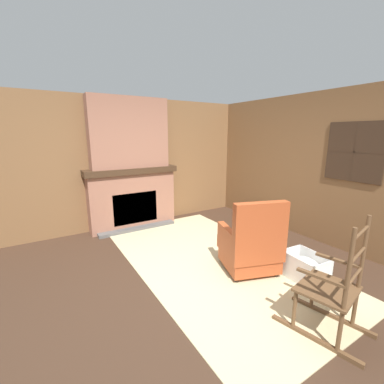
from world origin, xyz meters
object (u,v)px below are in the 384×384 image
oil_lamp_vase (95,165)px  decorative_plate_on_mantel (127,161)px  rocking_chair (331,293)px  storage_case (156,163)px  laundry_basket (305,267)px  armchair (251,247)px  firewood_stack (252,218)px

oil_lamp_vase → decorative_plate_on_mantel: (-0.02, 0.60, 0.04)m
rocking_chair → oil_lamp_vase: oil_lamp_vase is taller
storage_case → laundry_basket: bearing=12.4°
armchair → rocking_chair: bearing=-168.3°
oil_lamp_vase → laundry_basket: bearing=31.5°
armchair → oil_lamp_vase: size_ratio=3.85×
rocking_chair → firewood_stack: size_ratio=2.52×
oil_lamp_vase → storage_case: 1.21m
laundry_basket → oil_lamp_vase: 3.78m
oil_lamp_vase → decorative_plate_on_mantel: oil_lamp_vase is taller
rocking_chair → firewood_stack: 3.02m
firewood_stack → laundry_basket: size_ratio=0.85×
firewood_stack → oil_lamp_vase: bearing=-112.6°
armchair → laundry_basket: (0.51, 0.46, -0.19)m
firewood_stack → decorative_plate_on_mantel: bearing=-118.3°
laundry_basket → decorative_plate_on_mantel: size_ratio=1.96×
armchair → oil_lamp_vase: oil_lamp_vase is taller
oil_lamp_vase → decorative_plate_on_mantel: 0.60m
laundry_basket → storage_case: size_ratio=2.08×
oil_lamp_vase → decorative_plate_on_mantel: size_ratio=0.99×
decorative_plate_on_mantel → firewood_stack: bearing=61.7°
armchair → decorative_plate_on_mantel: size_ratio=3.81×
firewood_stack → decorative_plate_on_mantel: decorative_plate_on_mantel is taller
firewood_stack → oil_lamp_vase: (-1.17, -2.82, 1.18)m
rocking_chair → firewood_stack: rocking_chair is taller
rocking_chair → decorative_plate_on_mantel: bearing=-2.2°
rocking_chair → storage_case: size_ratio=4.47×
decorative_plate_on_mantel → storage_case: bearing=88.1°
rocking_chair → storage_case: storage_case is taller
rocking_chair → oil_lamp_vase: (-3.75, -1.27, 0.89)m
rocking_chair → oil_lamp_vase: bearing=6.3°
laundry_basket → oil_lamp_vase: size_ratio=1.99×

